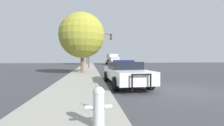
% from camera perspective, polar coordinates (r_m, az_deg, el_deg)
% --- Properties ---
extents(ground_plane, '(110.00, 110.00, 0.00)m').
position_cam_1_polar(ground_plane, '(8.44, 24.38, -9.30)').
color(ground_plane, '#3D3D42').
extents(sidewalk_left, '(3.00, 110.00, 0.13)m').
position_cam_1_polar(sidewalk_left, '(7.16, -13.24, -10.61)').
color(sidewalk_left, '#99968C').
rests_on(sidewalk_left, ground_plane).
extents(police_car, '(2.16, 5.46, 1.50)m').
position_cam_1_polar(police_car, '(9.15, 4.81, -3.49)').
color(police_car, white).
rests_on(police_car, ground_plane).
extents(fire_hydrant, '(0.56, 0.25, 0.86)m').
position_cam_1_polar(fire_hydrant, '(3.27, -5.06, -15.83)').
color(fire_hydrant, '#B7BCC1').
rests_on(fire_hydrant, sidewalk_left).
extents(traffic_light, '(3.81, 0.35, 5.65)m').
position_cam_1_polar(traffic_light, '(24.38, -5.43, 7.46)').
color(traffic_light, '#424247').
rests_on(traffic_light, sidewalk_left).
extents(car_background_distant, '(2.15, 4.40, 1.36)m').
position_cam_1_polar(car_background_distant, '(43.11, -1.02, 0.40)').
color(car_background_distant, maroon).
rests_on(car_background_distant, ground_plane).
extents(box_truck, '(2.94, 6.88, 2.98)m').
position_cam_1_polar(box_truck, '(43.12, 0.23, 1.58)').
color(box_truck, '#B7B7BC').
rests_on(box_truck, ground_plane).
extents(tree_sidewalk_far, '(6.07, 6.07, 8.66)m').
position_cam_1_polar(tree_sidewalk_far, '(43.24, -9.44, 7.03)').
color(tree_sidewalk_far, brown).
rests_on(tree_sidewalk_far, sidewalk_left).
extents(tree_sidewalk_near, '(4.79, 4.79, 6.34)m').
position_cam_1_polar(tree_sidewalk_near, '(16.40, -11.34, 10.27)').
color(tree_sidewalk_near, brown).
rests_on(tree_sidewalk_near, sidewalk_left).
extents(traffic_cone, '(0.31, 0.31, 0.62)m').
position_cam_1_polar(traffic_cone, '(4.35, -5.12, -13.46)').
color(traffic_cone, orange).
rests_on(traffic_cone, sidewalk_left).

